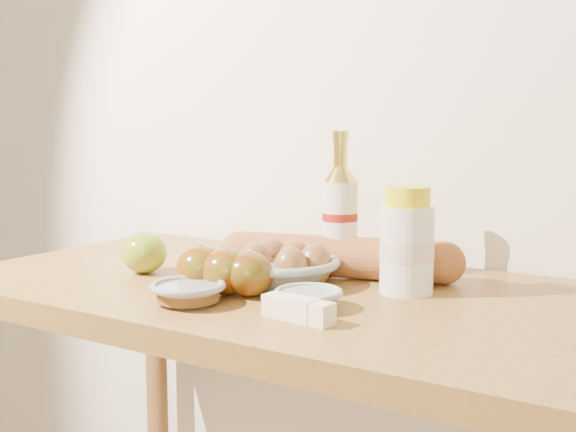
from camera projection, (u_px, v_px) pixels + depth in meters
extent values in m
cube|color=silver|center=(387.00, 53.00, 1.41)|extent=(3.50, 0.02, 2.60)
cube|color=olive|center=(298.00, 298.00, 1.18)|extent=(1.20, 0.60, 0.04)
cylinder|color=brown|center=(158.00, 429.00, 1.74)|extent=(0.05, 0.05, 0.86)
cylinder|color=beige|center=(340.00, 229.00, 1.25)|extent=(0.07, 0.07, 0.17)
cylinder|color=maroon|center=(340.00, 217.00, 1.25)|extent=(0.07, 0.07, 0.01)
cone|color=gold|center=(340.00, 174.00, 1.24)|extent=(0.07, 0.07, 0.03)
cylinder|color=gold|center=(340.00, 154.00, 1.24)|extent=(0.03, 0.03, 0.04)
cylinder|color=gold|center=(341.00, 136.00, 1.23)|extent=(0.03, 0.03, 0.02)
cylinder|color=silver|center=(407.00, 250.00, 1.13)|extent=(0.09, 0.09, 0.14)
cylinder|color=beige|center=(407.00, 250.00, 1.13)|extent=(0.09, 0.09, 0.03)
cylinder|color=#DAC80B|center=(408.00, 197.00, 1.12)|extent=(0.07, 0.07, 0.03)
torus|color=gray|center=(280.00, 262.00, 1.19)|extent=(0.22, 0.22, 0.02)
ellipsoid|color=brown|center=(256.00, 263.00, 1.20)|extent=(0.06, 0.06, 0.07)
ellipsoid|color=brown|center=(291.00, 269.00, 1.15)|extent=(0.06, 0.06, 0.07)
ellipsoid|color=brown|center=(295.00, 260.00, 1.22)|extent=(0.06, 0.06, 0.07)
ellipsoid|color=brown|center=(270.00, 258.00, 1.24)|extent=(0.06, 0.06, 0.07)
ellipsoid|color=brown|center=(315.00, 265.00, 1.18)|extent=(0.06, 0.06, 0.07)
cylinder|color=#AB6834|center=(338.00, 257.00, 1.25)|extent=(0.37, 0.16, 0.07)
sphere|color=#AB6834|center=(240.00, 251.00, 1.30)|extent=(0.09, 0.09, 0.07)
sphere|color=#AB6834|center=(444.00, 263.00, 1.19)|extent=(0.09, 0.09, 0.07)
ellipsoid|color=#A58F21|center=(144.00, 253.00, 1.28)|extent=(0.09, 0.09, 0.07)
cylinder|color=#52331B|center=(144.00, 235.00, 1.28)|extent=(0.01, 0.01, 0.01)
ellipsoid|color=maroon|center=(202.00, 268.00, 1.14)|extent=(0.09, 0.09, 0.07)
cylinder|color=#4C3419|center=(201.00, 249.00, 1.14)|extent=(0.01, 0.01, 0.01)
ellipsoid|color=maroon|center=(249.00, 274.00, 1.11)|extent=(0.10, 0.10, 0.07)
cylinder|color=#473017|center=(249.00, 255.00, 1.11)|extent=(0.01, 0.01, 0.01)
torus|color=gray|center=(188.00, 286.00, 1.07)|extent=(0.14, 0.14, 0.01)
cylinder|color=brown|center=(188.00, 293.00, 1.07)|extent=(0.12, 0.12, 0.02)
torus|color=#96A49E|center=(309.00, 292.00, 1.04)|extent=(0.12, 0.12, 0.01)
cylinder|color=brown|center=(309.00, 299.00, 1.04)|extent=(0.09, 0.09, 0.02)
cube|color=beige|center=(298.00, 309.00, 0.98)|extent=(0.11, 0.04, 0.03)
cube|color=silver|center=(298.00, 309.00, 0.98)|extent=(0.06, 0.04, 0.03)
ellipsoid|color=maroon|center=(227.00, 271.00, 1.12)|extent=(0.09, 0.09, 0.07)
cylinder|color=#4C3419|center=(227.00, 251.00, 1.12)|extent=(0.01, 0.01, 0.01)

